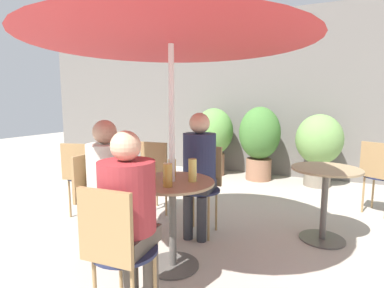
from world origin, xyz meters
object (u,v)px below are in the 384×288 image
object	(u,v)px
beer_glass_0	(152,171)
potted_plant_1	(259,138)
bistro_chair_4	(80,172)
bistro_chair_3	(378,171)
potted_plant_0	(214,136)
bistro_chair_0	(204,180)
seated_person_1	(108,175)
bistro_chair_5	(158,170)
seated_person_0	(199,164)
potted_plant_2	(319,144)
beer_glass_2	(192,170)
umbrella	(171,25)
seated_person_2	(129,208)
bistro_chair_1	(95,193)
cafe_table_far	(325,190)
beer_glass_1	(168,175)
cafe_table_near	(173,206)
bistro_chair_2	(116,245)
beer_glass_3	(172,168)

from	to	relation	value
beer_glass_0	potted_plant_1	distance (m)	3.21
potted_plant_1	bistro_chair_4	bearing A→B (deg)	-121.47
bistro_chair_3	potted_plant_0	size ratio (longest dim) A/B	0.71
bistro_chair_0	seated_person_1	xyz separation A→B (m)	(-0.60, -0.79, 0.18)
bistro_chair_5	potted_plant_1	xyz separation A→B (m)	(0.82, 2.13, 0.20)
bistro_chair_0	bistro_chair_5	distance (m)	0.74
bistro_chair_5	seated_person_1	xyz separation A→B (m)	(0.10, -1.04, 0.18)
bistro_chair_3	seated_person_0	size ratio (longest dim) A/B	0.71
bistro_chair_5	potted_plant_2	xyz separation A→B (m)	(1.78, 2.11, 0.15)
beer_glass_2	umbrella	size ratio (longest dim) A/B	0.08
seated_person_1	seated_person_2	world-z (taller)	seated_person_1
bistro_chair_4	seated_person_1	world-z (taller)	seated_person_1
bistro_chair_4	umbrella	xyz separation A→B (m)	(1.49, -0.55, 1.39)
bistro_chair_0	beer_glass_0	world-z (taller)	bistro_chair_0
bistro_chair_1	seated_person_1	bearing A→B (deg)	-90.00
beer_glass_0	cafe_table_far	bearing A→B (deg)	39.43
cafe_table_far	beer_glass_1	world-z (taller)	beer_glass_1
cafe_table_near	bistro_chair_2	size ratio (longest dim) A/B	0.82
cafe_table_near	beer_glass_3	size ratio (longest dim) A/B	4.95
seated_person_1	potted_plant_1	distance (m)	3.25
cafe_table_near	potted_plant_0	xyz separation A→B (m)	(-0.76, 3.18, 0.22)
cafe_table_near	potted_plant_1	xyz separation A→B (m)	(0.10, 3.15, 0.22)
seated_person_1	potted_plant_1	world-z (taller)	potted_plant_1
bistro_chair_5	beer_glass_1	bearing A→B (deg)	120.76
beer_glass_2	potted_plant_2	distance (m)	3.20
beer_glass_3	potted_plant_1	world-z (taller)	potted_plant_1
cafe_table_far	beer_glass_2	size ratio (longest dim) A/B	3.97
umbrella	beer_glass_3	bearing A→B (deg)	117.27
bistro_chair_3	beer_glass_3	xyz separation A→B (m)	(-1.81, -1.86, 0.26)
cafe_table_far	seated_person_0	distance (m)	1.26
seated_person_1	cafe_table_near	bearing A→B (deg)	-90.00
bistro_chair_1	seated_person_0	xyz separation A→B (m)	(0.75, 0.65, 0.21)
cafe_table_far	seated_person_2	size ratio (longest dim) A/B	0.61
cafe_table_far	bistro_chair_4	xyz separation A→B (m)	(-2.64, -0.47, 0.04)
cafe_table_far	potted_plant_2	xyz separation A→B (m)	(-0.08, 2.10, 0.19)
cafe_table_near	potted_plant_1	world-z (taller)	potted_plant_1
cafe_table_near	beer_glass_1	xyz separation A→B (m)	(0.04, -0.16, 0.30)
cafe_table_near	bistro_chair_0	size ratio (longest dim) A/B	0.82
cafe_table_near	potted_plant_2	bearing A→B (deg)	71.27
bistro_chair_1	beer_glass_0	distance (m)	0.67
bistro_chair_5	potted_plant_2	size ratio (longest dim) A/B	0.76
bistro_chair_3	seated_person_2	xyz separation A→B (m)	(-1.71, -2.63, 0.17)
bistro_chair_2	cafe_table_far	bearing A→B (deg)	-123.98
potted_plant_1	potted_plant_2	xyz separation A→B (m)	(0.96, -0.02, -0.05)
seated_person_0	beer_glass_3	xyz separation A→B (m)	(-0.05, -0.48, 0.05)
seated_person_2	bistro_chair_4	bearing A→B (deg)	-39.68
beer_glass_0	potted_plant_0	xyz separation A→B (m)	(-0.60, 3.23, -0.07)
bistro_chair_1	bistro_chair_2	xyz separation A→B (m)	(0.80, -0.74, 0.00)
cafe_table_near	bistro_chair_4	size ratio (longest dim) A/B	0.82
bistro_chair_2	seated_person_2	size ratio (longest dim) A/B	0.75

